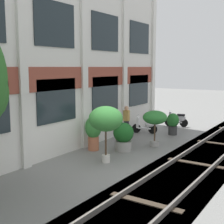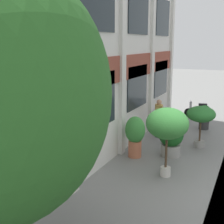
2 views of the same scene
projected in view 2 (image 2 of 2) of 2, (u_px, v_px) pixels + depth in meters
ground_plane at (173, 183)px, 9.07m from camera, size 80.00×80.00×0.00m
apartment_facade at (92, 50)px, 9.32m from camera, size 17.17×0.64×7.59m
potted_plant_fluted_column at (135, 134)px, 10.96m from camera, size 0.71×0.71×1.47m
potted_plant_low_pan at (201, 116)px, 11.90m from camera, size 1.09×1.09×1.63m
potted_plant_tall_urn at (167, 124)px, 9.18m from camera, size 1.27×1.27×2.13m
potted_plant_ribbed_drum at (171, 139)px, 11.08m from camera, size 0.87×0.87×1.22m
potted_plant_glazed_jar at (204, 116)px, 14.56m from camera, size 0.64×0.64×1.14m
scooter_near_curb at (199, 109)px, 16.90m from camera, size 0.59×1.36×0.98m
scooter_second_parked at (173, 119)px, 14.76m from camera, size 0.63×1.35×0.98m
resident_by_doorway at (159, 117)px, 13.28m from camera, size 0.39×0.41×1.64m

